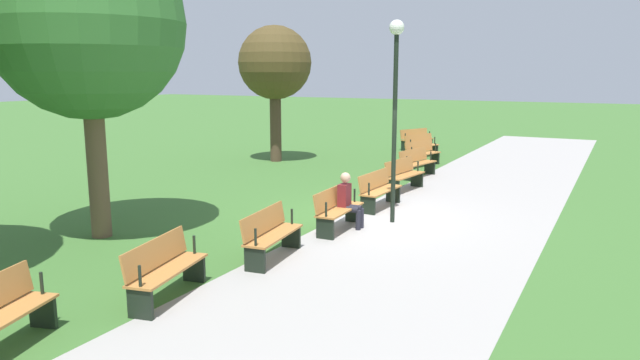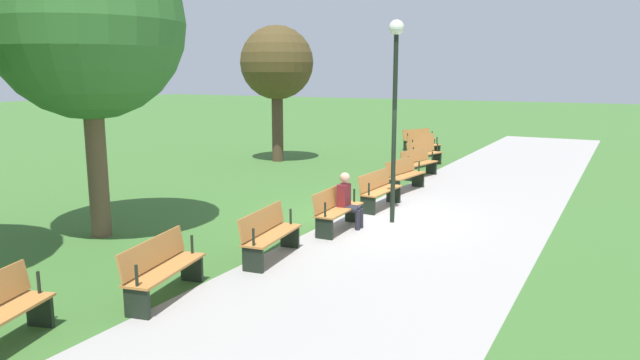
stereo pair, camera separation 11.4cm
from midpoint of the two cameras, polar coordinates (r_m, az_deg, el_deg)
The scene contains 15 objects.
ground_plane at distance 13.32m, azimuth 4.48°, elevation -3.80°, with size 120.00×120.00×0.00m, color #3D6B2D.
path_paving at distance 12.75m, azimuth 11.62°, elevation -4.63°, with size 39.77×4.48×0.01m, color #A39E99.
bench_0 at distance 25.62m, azimuth 9.81°, elevation 4.02°, with size 1.67×1.13×0.89m.
bench_1 at distance 23.33m, azimuth 10.27°, elevation 3.38°, with size 1.68×1.02×0.89m.
bench_2 at distance 21.03m, azimuth 10.33°, elevation 2.62°, with size 1.69×0.91×0.89m.
bench_3 at distance 18.74m, azimuth 9.81°, elevation 1.69°, with size 1.68×0.79×0.89m.
bench_4 at distance 16.48m, azimuth 8.51°, elevation 0.54°, with size 1.67×0.67×0.89m.
bench_5 at distance 14.30m, azimuth 6.06°, elevation -0.92°, with size 1.64×0.54×0.89m.
bench_6 at distance 12.23m, azimuth 1.92°, elevation -2.82°, with size 1.64×0.54×0.89m.
bench_7 at distance 10.37m, azimuth -4.74°, elevation -5.28°, with size 1.67×0.67×0.89m.
bench_8 at distance 8.88m, azimuth -14.97°, elevation -8.34°, with size 1.68×0.79×0.89m.
person_seated at distance 12.38m, azimuth 3.03°, elevation -1.86°, with size 0.33×0.53×1.20m.
tree_1 at distance 12.30m, azimuth -21.72°, elevation 14.12°, with size 3.73×3.73×6.10m.
tree_3 at distance 21.79m, azimuth -4.14°, elevation 11.33°, with size 2.71×2.71×5.02m.
lamp_post at distance 12.65m, azimuth 7.68°, elevation 9.20°, with size 0.32×0.32×4.39m.
Camera 2 is at (11.80, 5.24, 3.27)m, focal length 32.46 mm.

